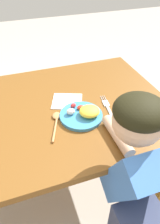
# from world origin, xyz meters

# --- Properties ---
(ground_plane) EXTENTS (8.00, 8.00, 0.00)m
(ground_plane) POSITION_xyz_m (0.00, 0.00, 0.00)
(ground_plane) COLOR #B1A698
(dining_table) EXTENTS (1.22, 0.86, 0.66)m
(dining_table) POSITION_xyz_m (0.00, 0.00, 0.59)
(dining_table) COLOR brown
(dining_table) RESTS_ON ground_plane
(plate) EXTENTS (0.21, 0.21, 0.06)m
(plate) POSITION_xyz_m (0.12, -0.11, 0.68)
(plate) COLOR #3988BE
(plate) RESTS_ON dining_table
(fork) EXTENTS (0.05, 0.22, 0.01)m
(fork) POSITION_xyz_m (0.27, -0.09, 0.67)
(fork) COLOR silver
(fork) RESTS_ON dining_table
(spoon) EXTENTS (0.10, 0.20, 0.01)m
(spoon) POSITION_xyz_m (-0.01, -0.10, 0.67)
(spoon) COLOR #B8804A
(spoon) RESTS_ON dining_table
(person) EXTENTS (0.20, 0.43, 0.96)m
(person) POSITION_xyz_m (0.21, -0.49, 0.54)
(person) COLOR #373F5D
(person) RESTS_ON ground_plane
(napkin) EXTENTS (0.20, 0.19, 0.00)m
(napkin) POSITION_xyz_m (0.08, 0.03, 0.67)
(napkin) COLOR white
(napkin) RESTS_ON dining_table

